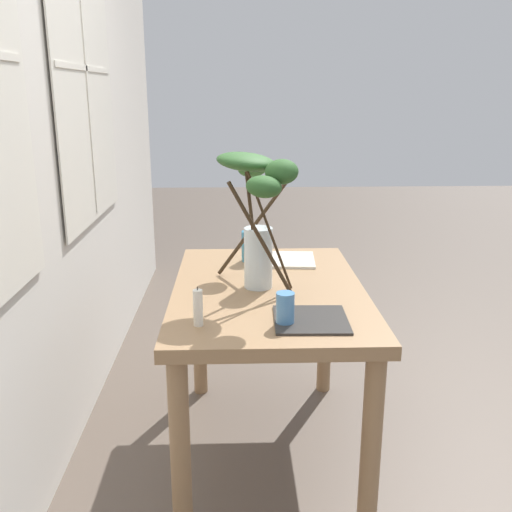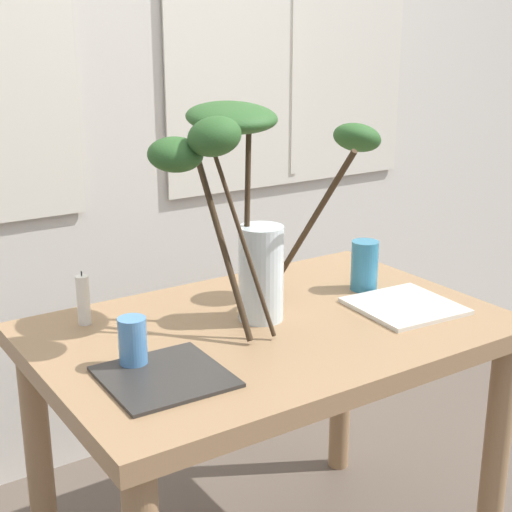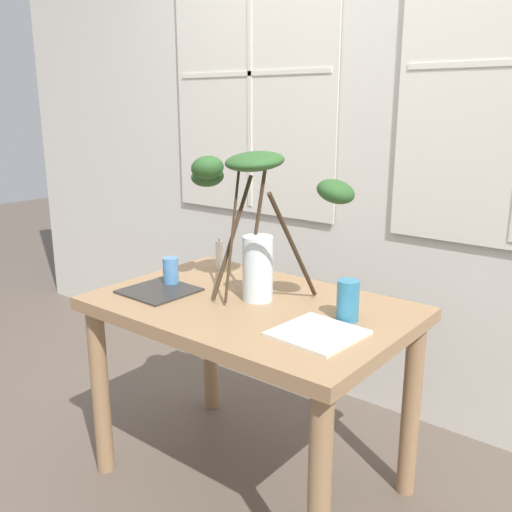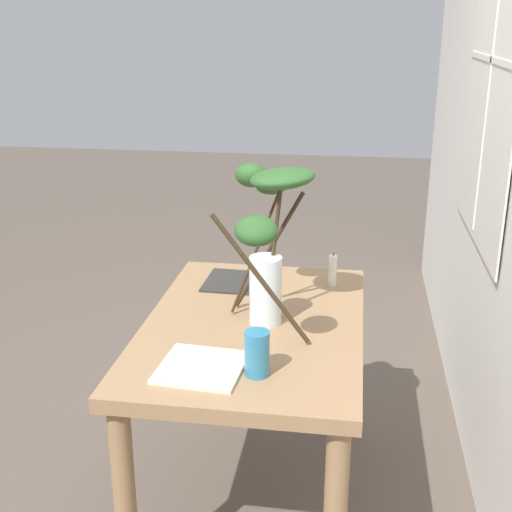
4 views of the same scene
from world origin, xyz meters
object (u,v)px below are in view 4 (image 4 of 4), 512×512
(drinking_glass_blue_right, at_px, (257,353))
(plate_square_left, at_px, (237,282))
(plate_square_right, at_px, (201,367))
(dining_table, at_px, (254,351))
(vase_with_branches, at_px, (269,229))
(pillar_candle, at_px, (332,271))
(drinking_glass_blue_left, at_px, (260,268))

(drinking_glass_blue_right, distance_m, plate_square_left, 0.75)
(drinking_glass_blue_right, bearing_deg, plate_square_right, -92.61)
(dining_table, height_order, vase_with_branches, vase_with_branches)
(dining_table, xyz_separation_m, vase_with_branches, (-0.03, 0.05, 0.45))
(dining_table, distance_m, vase_with_branches, 0.45)
(vase_with_branches, relative_size, plate_square_left, 2.72)
(drinking_glass_blue_right, height_order, plate_square_left, drinking_glass_blue_right)
(vase_with_branches, xyz_separation_m, drinking_glass_blue_right, (0.39, 0.02, -0.26))
(drinking_glass_blue_right, height_order, pillar_candle, drinking_glass_blue_right)
(drinking_glass_blue_right, bearing_deg, plate_square_left, -165.12)
(vase_with_branches, bearing_deg, plate_square_right, -21.70)
(pillar_candle, bearing_deg, plate_square_left, -85.93)
(vase_with_branches, distance_m, pillar_candle, 0.49)
(drinking_glass_blue_right, bearing_deg, pillar_candle, 165.82)
(drinking_glass_blue_left, distance_m, pillar_candle, 0.29)
(plate_square_right, xyz_separation_m, pillar_candle, (-0.74, 0.36, 0.06))
(vase_with_branches, bearing_deg, dining_table, -61.89)
(dining_table, height_order, drinking_glass_blue_left, drinking_glass_blue_left)
(drinking_glass_blue_left, distance_m, plate_square_left, 0.11)
(drinking_glass_blue_right, xyz_separation_m, pillar_candle, (-0.75, 0.19, -0.01))
(drinking_glass_blue_right, relative_size, plate_square_left, 0.56)
(dining_table, xyz_separation_m, plate_square_left, (-0.36, -0.12, 0.12))
(plate_square_right, bearing_deg, pillar_candle, 154.04)
(pillar_candle, bearing_deg, vase_with_branches, -30.19)
(vase_with_branches, relative_size, drinking_glass_blue_right, 4.87)
(dining_table, relative_size, drinking_glass_blue_left, 10.19)
(dining_table, height_order, pillar_candle, pillar_candle)
(dining_table, xyz_separation_m, pillar_candle, (-0.38, 0.25, 0.18))
(dining_table, bearing_deg, plate_square_left, -160.68)
(vase_with_branches, relative_size, drinking_glass_blue_left, 6.06)
(vase_with_branches, bearing_deg, drinking_glass_blue_right, 2.87)
(vase_with_branches, height_order, plate_square_right, vase_with_branches)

